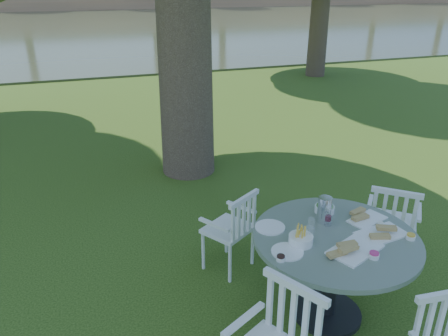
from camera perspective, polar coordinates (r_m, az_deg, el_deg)
The scene contains 6 objects.
ground at distance 4.59m, azimuth 0.81°, elevation -10.73°, with size 140.00×140.00×0.00m, color #1F3A0C.
table at distance 3.58m, azimuth 14.16°, elevation -10.85°, with size 1.28×1.28×0.77m.
chair_ne at distance 4.39m, azimuth 21.09°, elevation -6.40°, with size 0.60×0.60×0.87m.
chair_nw at distance 4.07m, azimuth 1.46°, elevation -7.63°, with size 0.55×0.55×0.81m.
tableware at distance 3.51m, azimuth 13.46°, elevation -7.54°, with size 1.12×0.84×0.22m.
river at distance 26.73m, azimuth -16.49°, elevation 17.13°, with size 100.00×28.00×0.12m, color #333A22.
Camera 1 is at (-1.27, -3.57, 2.59)m, focal length 35.00 mm.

